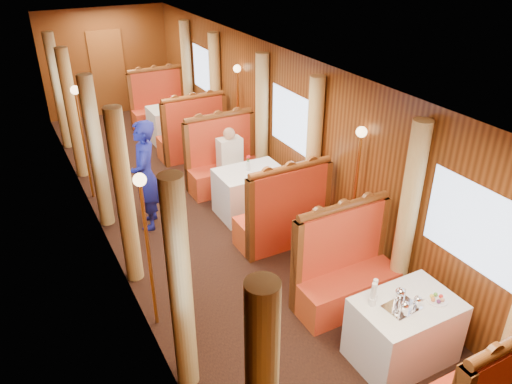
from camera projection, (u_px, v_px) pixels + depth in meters
floor at (208, 224)px, 7.83m from camera, size 3.00×12.00×0.01m
ceiling at (200, 64)px, 6.65m from camera, size 3.00×12.00×0.01m
wall_far at (107, 62)px, 11.91m from camera, size 3.00×0.01×2.50m
wall_left at (100, 171)px, 6.61m from camera, size 0.01×12.00×2.50m
wall_right at (292, 133)px, 7.86m from camera, size 0.01×12.00×2.50m
doorway_far at (109, 73)px, 12.00m from camera, size 0.80×0.04×2.00m
table_near at (404, 331)px, 5.23m from camera, size 1.05×0.72×0.75m
banquette_near_aft at (345, 274)px, 6.00m from camera, size 1.30×0.55×1.34m
table_mid at (250, 192)px, 7.96m from camera, size 1.05×0.72×0.75m
banquette_mid_fwd at (283, 218)px, 7.15m from camera, size 1.30×0.55×1.34m
banquette_mid_aft at (224, 165)px, 8.73m from camera, size 1.30×0.55×1.34m
table_far at (175, 124)px, 10.68m from camera, size 1.05×0.72×0.75m
banquette_far_fwd at (193, 138)px, 9.87m from camera, size 1.30×0.55×1.34m
banquette_far_aft at (160, 108)px, 11.45m from camera, size 1.30×0.55×1.34m
tea_tray at (402, 307)px, 4.99m from camera, size 0.36×0.29×0.01m
teapot_left at (404, 310)px, 4.87m from camera, size 0.18×0.15×0.13m
teapot_right at (417, 304)px, 4.97m from camera, size 0.15×0.12×0.11m
teapot_back at (400, 298)px, 5.02m from camera, size 0.21×0.18×0.14m
fruit_plate at (437, 299)px, 5.08m from camera, size 0.22×0.22×0.05m
cup_inboard at (373, 296)px, 4.98m from camera, size 0.08×0.08×0.26m
cup_outboard at (374, 292)px, 5.04m from camera, size 0.08×0.08×0.26m
rose_vase_mid at (248, 160)px, 7.71m from camera, size 0.06×0.06×0.36m
rose_vase_far at (171, 99)px, 10.43m from camera, size 0.06×0.06×0.36m
window_left_near at (201, 324)px, 3.80m from camera, size 0.01×1.20×0.90m
curtain_left_near_b at (180, 290)px, 4.58m from camera, size 0.22×0.22×2.35m
window_right_near at (474, 226)px, 5.03m from camera, size 0.01×1.20×0.90m
curtain_right_near_b at (408, 217)px, 5.72m from camera, size 0.22×0.22×2.35m
window_left_mid at (99, 157)px, 6.53m from camera, size 0.01×1.20×0.90m
curtain_left_mid_a at (125, 199)px, 6.09m from camera, size 0.22×0.22×2.35m
curtain_left_mid_b at (97, 154)px, 7.31m from camera, size 0.22×0.22×2.35m
window_right_mid at (292, 121)px, 7.76m from camera, size 0.01×1.20×0.90m
curtain_right_mid_a at (313, 156)px, 7.23m from camera, size 0.22×0.22×2.35m
curtain_right_mid_b at (262, 123)px, 8.45m from camera, size 0.22×0.22×2.35m
window_left_far at (57, 89)px, 9.25m from camera, size 0.01×1.20×0.90m
curtain_left_far_a at (73, 115)px, 8.82m from camera, size 0.22×0.22×2.35m
curtain_left_far_b at (59, 92)px, 10.03m from camera, size 0.22×0.22×2.35m
window_right_far at (205, 70)px, 10.48m from camera, size 0.01×1.20×0.90m
curtain_right_far_a at (216, 93)px, 9.96m from camera, size 0.22×0.22×2.35m
curtain_right_far_b at (187, 75)px, 11.17m from camera, size 0.22×0.22×2.35m
sconce_left_fore at (145, 222)px, 5.23m from camera, size 0.14×0.14×1.95m
sconce_right_fore at (358, 168)px, 6.39m from camera, size 0.14×0.14×1.95m
sconce_left_aft at (80, 120)px, 7.96m from camera, size 0.14×0.14×1.95m
sconce_right_aft at (238, 96)px, 9.11m from camera, size 0.14×0.14×1.95m
steward at (145, 176)px, 7.39m from camera, size 0.60×0.73×1.71m
passenger at (231, 155)px, 8.34m from camera, size 0.40×0.44×0.76m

